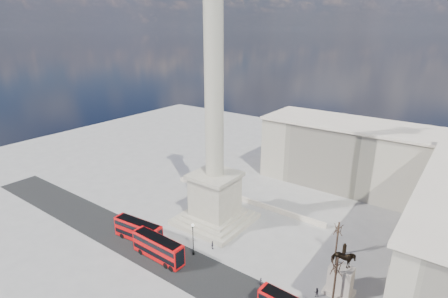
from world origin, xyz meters
The scene contains 14 objects.
ground centered at (0.00, 0.00, 0.00)m, with size 180.00×180.00×0.00m, color gray.
asphalt_road centered at (5.00, -10.00, 0.00)m, with size 120.00×9.00×0.01m, color black.
nelsons_column centered at (0.00, 5.00, 12.92)m, with size 14.00×14.00×49.85m.
balustrade_wall centered at (0.00, 16.00, 0.55)m, with size 40.00×0.60×1.10m, color beige.
building_northeast centered at (20.00, 40.00, 8.32)m, with size 51.00×17.00×16.60m.
red_bus_a centered at (-7.25, -9.39, 2.18)m, with size 10.43×3.35×4.16m.
red_bus_b centered at (-0.11, -11.08, 2.24)m, with size 10.58×2.64×4.28m.
victorian_lamp centered at (4.00, -6.56, 3.70)m, with size 0.54×0.54×6.28m.
equestrian_statue centered at (28.38, -0.68, 3.12)m, with size 4.31×3.23×8.90m.
bare_tree_near centered at (28.23, -3.02, 6.42)m, with size 1.86×1.86×8.14m.
bare_tree_mid centered at (24.63, 8.41, 5.54)m, with size 1.85×1.85×7.03m.
pedestrian_walking centered at (17.93, -6.50, 0.78)m, with size 0.57×0.37×1.55m, color #262228.
pedestrian_standing centered at (25.84, -3.39, 0.76)m, with size 0.73×0.57×1.51m, color #262228.
pedestrian_crossing centered at (5.71, -3.22, 0.84)m, with size 0.98×0.41×1.68m, color #262228.
Camera 1 is at (39.94, -46.20, 38.39)m, focal length 28.00 mm.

